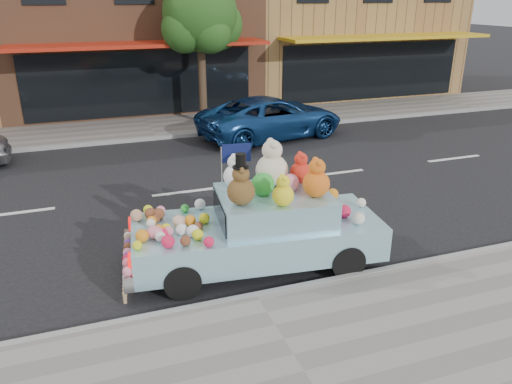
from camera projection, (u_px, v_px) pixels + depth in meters
name	position (u px, v px, depth m)	size (l,w,h in m)	color
ground	(189.00, 192.00, 12.32)	(120.00, 120.00, 0.00)	black
near_sidewalk	(294.00, 358.00, 6.60)	(60.00, 3.00, 0.12)	gray
far_sidewalk	(150.00, 128.00, 17.99)	(60.00, 3.00, 0.12)	gray
near_kerb	(256.00, 297.00, 7.91)	(60.00, 0.12, 0.13)	gray
far_kerb	(157.00, 138.00, 16.67)	(60.00, 0.12, 0.13)	gray
storefront_mid	(125.00, 17.00, 21.46)	(10.00, 9.80, 7.30)	#8E5A3C
storefront_right	(333.00, 14.00, 24.56)	(10.00, 9.80, 7.30)	olive
street_tree	(200.00, 20.00, 17.32)	(3.00, 2.70, 5.22)	#38281C
car_blue	(271.00, 117.00, 16.71)	(2.31, 5.00, 1.39)	navy
art_car	(258.00, 224.00, 8.74)	(4.65, 2.22, 2.21)	black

